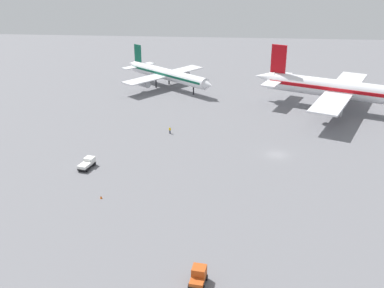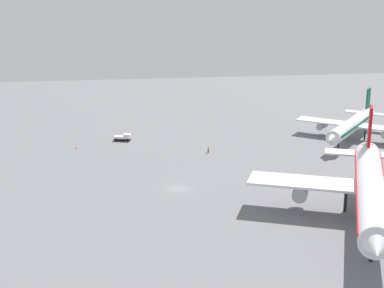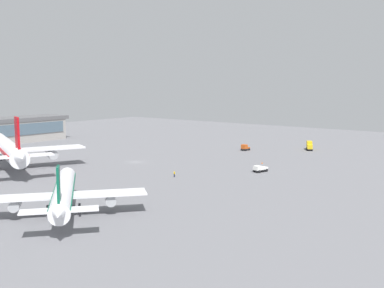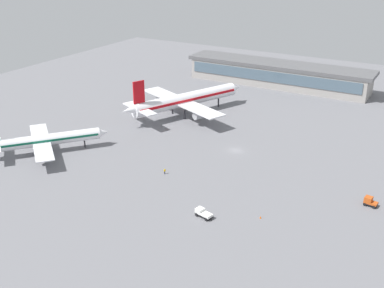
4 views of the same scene
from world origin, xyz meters
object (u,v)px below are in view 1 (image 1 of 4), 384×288
object	(u,v)px
safety_cone_near_gate	(101,197)
baggage_tug	(198,276)
pushback_tractor	(87,163)
airplane_taxiing	(347,90)
ground_crew_worker	(170,130)
safety_cone_mid_apron	(320,86)
airplane_at_gate	(167,74)

from	to	relation	value
safety_cone_near_gate	baggage_tug	bearing A→B (deg)	-138.00
pushback_tractor	baggage_tug	bearing A→B (deg)	-129.38
airplane_taxiing	baggage_tug	size ratio (longest dim) A/B	15.21
ground_crew_worker	safety_cone_mid_apron	bearing A→B (deg)	167.60
pushback_tractor	ground_crew_worker	world-z (taller)	pushback_tractor
airplane_taxiing	safety_cone_mid_apron	distance (m)	24.90
ground_crew_worker	safety_cone_mid_apron	xyz separation A→B (m)	(44.95, -43.80, -0.55)
baggage_tug	safety_cone_near_gate	size ratio (longest dim) A/B	5.71
baggage_tug	safety_cone_near_gate	world-z (taller)	baggage_tug
airplane_taxiing	safety_cone_mid_apron	size ratio (longest dim) A/B	86.88
airplane_at_gate	pushback_tractor	xyz separation A→B (m)	(-61.10, 8.54, -3.40)
baggage_tug	pushback_tractor	distance (m)	42.53
pushback_tractor	safety_cone_mid_apron	distance (m)	87.83
safety_cone_near_gate	safety_cone_mid_apron	bearing A→B (deg)	-33.85
baggage_tug	safety_cone_mid_apron	world-z (taller)	baggage_tug
airplane_at_gate	safety_cone_mid_apron	distance (m)	50.29
airplane_at_gate	pushback_tractor	distance (m)	61.79
safety_cone_near_gate	safety_cone_mid_apron	size ratio (longest dim) A/B	1.00
baggage_tug	ground_crew_worker	xyz separation A→B (m)	(54.53, 10.95, -0.31)
baggage_tug	pushback_tractor	xyz separation A→B (m)	(33.94, 25.63, -0.19)
baggage_tug	airplane_taxiing	bearing A→B (deg)	-17.56
airplane_at_gate	baggage_tug	distance (m)	96.63
ground_crew_worker	pushback_tractor	bearing A→B (deg)	-3.63
baggage_tug	pushback_tractor	bearing A→B (deg)	44.83
safety_cone_mid_apron	baggage_tug	bearing A→B (deg)	161.73
baggage_tug	ground_crew_worker	bearing A→B (deg)	19.13
airplane_at_gate	pushback_tractor	world-z (taller)	airplane_at_gate
airplane_at_gate	pushback_tractor	size ratio (longest dim) A/B	6.93
safety_cone_mid_apron	safety_cone_near_gate	bearing A→B (deg)	146.15
airplane_taxiing	safety_cone_mid_apron	xyz separation A→B (m)	(24.05, 2.86, -5.78)
pushback_tractor	safety_cone_mid_apron	xyz separation A→B (m)	(65.53, -58.47, -0.67)
airplane_at_gate	airplane_taxiing	xyz separation A→B (m)	(-19.63, -52.80, 1.71)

